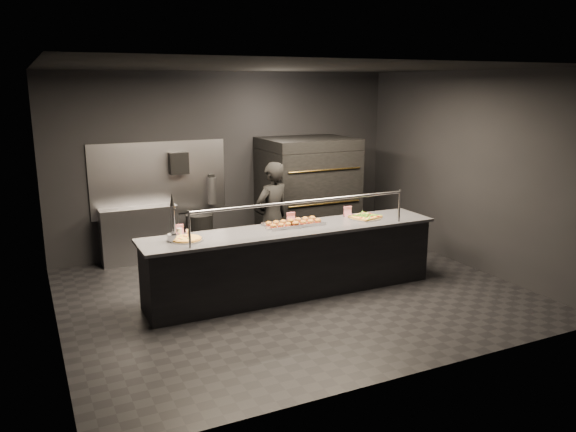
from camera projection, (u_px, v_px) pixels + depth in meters
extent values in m
plane|color=black|center=(293.00, 293.00, 7.70)|extent=(6.00, 6.00, 0.00)
plane|color=black|center=(294.00, 67.00, 7.01)|extent=(6.00, 6.00, 0.00)
cube|color=black|center=(229.00, 162.00, 9.55)|extent=(6.00, 0.04, 3.00)
cube|color=black|center=(413.00, 228.00, 5.16)|extent=(6.00, 0.04, 3.00)
cube|color=black|center=(46.00, 206.00, 6.10)|extent=(0.04, 5.00, 3.00)
cube|color=black|center=(468.00, 171.00, 8.62)|extent=(0.04, 5.00, 3.00)
cube|color=#99999E|center=(159.00, 179.00, 9.08)|extent=(2.20, 0.02, 1.20)
cube|color=black|center=(293.00, 262.00, 7.60)|extent=(4.00, 0.70, 0.88)
cube|color=#39393E|center=(293.00, 230.00, 7.50)|extent=(4.10, 0.78, 0.04)
cylinder|color=#99999E|center=(189.00, 229.00, 6.55)|extent=(0.03, 0.03, 0.45)
cylinder|color=#99999E|center=(399.00, 206.00, 7.81)|extent=(0.03, 0.03, 0.45)
cylinder|color=#99999E|center=(304.00, 202.00, 7.13)|extent=(3.00, 0.04, 0.04)
cube|color=black|center=(307.00, 230.00, 9.81)|extent=(1.50, 1.15, 0.60)
cube|color=black|center=(307.00, 197.00, 9.67)|extent=(1.50, 1.20, 0.55)
cube|color=black|center=(307.00, 165.00, 9.54)|extent=(1.50, 1.20, 0.55)
cube|color=black|center=(308.00, 143.00, 9.46)|extent=(1.50, 1.20, 0.18)
cylinder|color=gold|center=(325.00, 204.00, 9.12)|extent=(1.30, 0.02, 0.02)
cylinder|color=gold|center=(325.00, 170.00, 9.00)|extent=(1.30, 0.02, 0.02)
cube|color=#99999E|center=(140.00, 235.00, 8.96)|extent=(1.20, 0.35, 0.90)
cube|color=black|center=(178.00, 163.00, 9.07)|extent=(0.30, 0.20, 0.35)
cylinder|color=#B2B2B7|center=(212.00, 191.00, 9.42)|extent=(0.14, 0.14, 0.45)
cube|color=black|center=(211.00, 176.00, 9.36)|extent=(0.10, 0.06, 0.06)
cylinder|color=silver|center=(174.00, 237.00, 6.87)|extent=(0.16, 0.16, 0.09)
cylinder|color=silver|center=(173.00, 222.00, 6.82)|extent=(0.06, 0.06, 0.40)
cylinder|color=silver|center=(174.00, 209.00, 6.70)|extent=(0.02, 0.11, 0.02)
cone|color=black|center=(172.00, 199.00, 6.76)|extent=(0.06, 0.06, 0.16)
cylinder|color=silver|center=(186.00, 240.00, 6.92)|extent=(0.43, 0.43, 0.01)
cylinder|color=#BD913C|center=(186.00, 239.00, 6.91)|extent=(0.37, 0.37, 0.02)
cylinder|color=#EECA4D|center=(186.00, 238.00, 6.91)|extent=(0.33, 0.33, 0.01)
cube|color=silver|center=(282.00, 226.00, 7.57)|extent=(0.54, 0.45, 0.02)
ellipsoid|color=#A76F23|center=(274.00, 226.00, 7.43)|extent=(0.09, 0.09, 0.06)
ellipsoid|color=#A76F23|center=(269.00, 223.00, 7.56)|extent=(0.09, 0.09, 0.06)
ellipsoid|color=#A76F23|center=(281.00, 225.00, 7.47)|extent=(0.09, 0.09, 0.06)
ellipsoid|color=#A76F23|center=(276.00, 222.00, 7.61)|extent=(0.09, 0.09, 0.06)
ellipsoid|color=#A76F23|center=(288.00, 224.00, 7.52)|extent=(0.09, 0.09, 0.06)
ellipsoid|color=#A76F23|center=(283.00, 222.00, 7.65)|extent=(0.09, 0.09, 0.06)
ellipsoid|color=#A76F23|center=(295.00, 223.00, 7.56)|extent=(0.09, 0.09, 0.06)
ellipsoid|color=#A76F23|center=(290.00, 221.00, 7.70)|extent=(0.09, 0.09, 0.06)
cube|color=silver|center=(304.00, 223.00, 7.72)|extent=(0.53, 0.42, 0.02)
ellipsoid|color=#A76F23|center=(296.00, 223.00, 7.57)|extent=(0.09, 0.09, 0.06)
ellipsoid|color=#A76F23|center=(291.00, 220.00, 7.72)|extent=(0.09, 0.09, 0.06)
ellipsoid|color=#A76F23|center=(303.00, 222.00, 7.62)|extent=(0.09, 0.09, 0.06)
ellipsoid|color=#A76F23|center=(298.00, 219.00, 7.76)|extent=(0.09, 0.09, 0.06)
ellipsoid|color=#A76F23|center=(311.00, 221.00, 7.67)|extent=(0.09, 0.09, 0.06)
ellipsoid|color=#A76F23|center=(305.00, 219.00, 7.81)|extent=(0.09, 0.09, 0.06)
ellipsoid|color=#A76F23|center=(318.00, 220.00, 7.71)|extent=(0.09, 0.09, 0.06)
ellipsoid|color=#A76F23|center=(312.00, 218.00, 7.86)|extent=(0.09, 0.09, 0.06)
cylinder|color=silver|center=(365.00, 218.00, 8.04)|extent=(0.47, 0.47, 0.01)
cube|color=#BD913C|center=(365.00, 217.00, 8.04)|extent=(0.46, 0.43, 0.02)
cube|color=#EECA4D|center=(365.00, 216.00, 8.04)|extent=(0.43, 0.41, 0.01)
cube|color=#479825|center=(365.00, 215.00, 8.04)|extent=(0.41, 0.38, 0.01)
cylinder|color=silver|center=(179.00, 232.00, 7.08)|extent=(0.06, 0.06, 0.11)
cylinder|color=silver|center=(187.00, 232.00, 7.13)|extent=(0.05, 0.05, 0.09)
cube|color=white|center=(179.00, 230.00, 7.10)|extent=(0.12, 0.04, 0.15)
cube|color=white|center=(291.00, 218.00, 7.76)|extent=(0.12, 0.04, 0.15)
cube|color=white|center=(348.00, 211.00, 8.15)|extent=(0.12, 0.04, 0.15)
cylinder|color=black|center=(200.00, 236.00, 9.19)|extent=(0.44, 0.44, 0.73)
imported|color=black|center=(272.00, 217.00, 8.45)|extent=(0.71, 0.58, 1.68)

